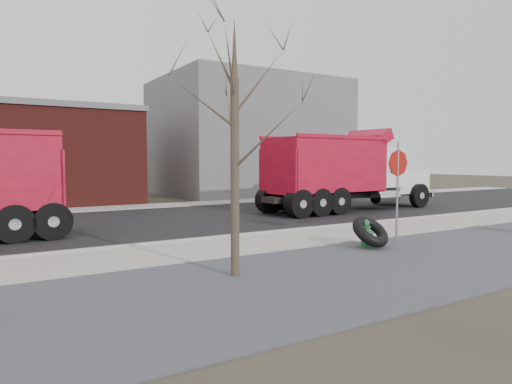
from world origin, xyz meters
TOP-DOWN VIEW (x-y plane):
  - ground at (0.00, 0.00)m, footprint 120.00×120.00m
  - gravel_verge at (0.00, -3.50)m, footprint 60.00×5.00m
  - sidewalk at (0.00, 0.25)m, footprint 60.00×2.50m
  - curb at (0.00, 1.55)m, footprint 60.00×0.15m
  - road at (0.00, 6.30)m, footprint 60.00×9.40m
  - far_sidewalk at (0.00, 12.00)m, footprint 60.00×2.00m
  - building_grey at (9.00, 18.00)m, footprint 12.00×10.00m
  - bare_tree at (-3.20, -2.60)m, footprint 3.20×3.20m
  - fire_hydrant at (1.33, -1.70)m, footprint 0.45×0.44m
  - truck_tire at (1.32, -1.88)m, footprint 1.19×1.14m
  - stop_sign at (2.82, -1.45)m, footprint 0.79×0.06m
  - dump_truck_red_a at (7.07, 5.50)m, footprint 9.57×3.05m

SIDE VIEW (x-z plane):
  - ground at x=0.00m, z-range 0.00..0.00m
  - road at x=0.00m, z-range 0.00..0.02m
  - gravel_verge at x=0.00m, z-range 0.00..0.03m
  - sidewalk at x=0.00m, z-range 0.00..0.06m
  - far_sidewalk at x=0.00m, z-range 0.00..0.06m
  - curb at x=0.00m, z-range 0.00..0.11m
  - fire_hydrant at x=1.33m, z-range -0.03..0.76m
  - truck_tire at x=1.32m, z-range 0.02..0.91m
  - dump_truck_red_a at x=7.07m, z-range 0.03..3.84m
  - stop_sign at x=2.82m, z-range 0.52..3.44m
  - bare_tree at x=-3.20m, z-range 0.70..5.90m
  - building_grey at x=9.00m, z-range 0.00..8.00m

